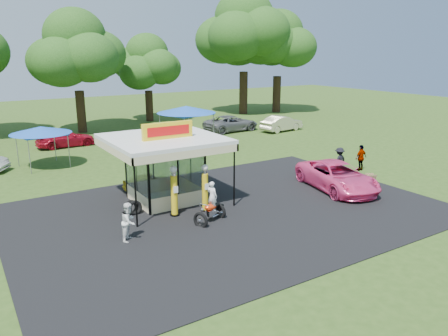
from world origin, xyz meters
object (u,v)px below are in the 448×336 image
(gas_station_kiosk, at_px, (165,168))
(bg_car_b, at_px, (66,138))
(gas_pump_left, at_px, (174,192))
(bg_car_e, at_px, (282,123))
(a_frame_sign, at_px, (370,181))
(spectator_west, at_px, (129,222))
(bg_car_c, at_px, (161,133))
(kiosk_car, at_px, (149,182))
(bg_car_d, at_px, (231,123))
(tent_west, at_px, (41,130))
(motorcycle, at_px, (211,206))
(pink_sedan, at_px, (337,176))
(spectator_east_b, at_px, (361,158))
(spectator_east_a, at_px, (339,160))
(gas_pump_right, at_px, (205,189))
(tent_east, at_px, (186,110))

(gas_station_kiosk, xyz_separation_m, bg_car_b, (-1.23, 16.44, -1.12))
(gas_pump_left, height_order, bg_car_e, gas_pump_left)
(a_frame_sign, bearing_deg, spectator_west, -161.24)
(bg_car_c, bearing_deg, kiosk_car, 137.85)
(bg_car_d, distance_m, tent_west, 18.55)
(spectator_west, bearing_deg, motorcycle, -48.86)
(gas_station_kiosk, bearing_deg, gas_pump_left, -103.87)
(kiosk_car, height_order, bg_car_c, bg_car_c)
(motorcycle, xyz_separation_m, a_frame_sign, (10.03, -0.58, -0.33))
(pink_sedan, height_order, spectator_east_b, spectator_east_b)
(spectator_east_a, xyz_separation_m, tent_west, (-15.55, 11.57, 1.65))
(gas_pump_right, xyz_separation_m, bg_car_e, (17.09, 15.02, -0.39))
(spectator_east_b, height_order, tent_east, tent_east)
(gas_pump_left, xyz_separation_m, motorcycle, (1.12, -1.50, -0.41))
(gas_station_kiosk, height_order, spectator_east_b, gas_station_kiosk)
(gas_station_kiosk, xyz_separation_m, a_frame_sign, (10.61, -4.23, -1.35))
(spectator_east_b, bearing_deg, a_frame_sign, 45.60)
(bg_car_c, bearing_deg, gas_pump_left, 143.05)
(spectator_west, bearing_deg, kiosk_car, 12.32)
(bg_car_d, distance_m, tent_east, 8.14)
(gas_pump_right, height_order, spectator_west, gas_pump_right)
(bg_car_b, relative_size, bg_car_e, 1.02)
(bg_car_c, relative_size, bg_car_d, 0.90)
(gas_station_kiosk, relative_size, spectator_east_a, 3.27)
(motorcycle, xyz_separation_m, spectator_east_a, (11.00, 2.72, 0.06))
(gas_station_kiosk, relative_size, bg_car_b, 1.18)
(gas_pump_right, bearing_deg, spectator_east_b, 5.13)
(spectator_east_a, xyz_separation_m, bg_car_b, (-12.82, 17.38, -0.16))
(bg_car_d, bearing_deg, pink_sedan, 160.80)
(kiosk_car, xyz_separation_m, spectator_west, (-3.28, -5.82, 0.33))
(gas_pump_left, height_order, tent_west, tent_west)
(motorcycle, relative_size, tent_west, 0.50)
(spectator_west, height_order, tent_west, tent_west)
(spectator_east_b, bearing_deg, kiosk_car, -17.99)
(gas_station_kiosk, relative_size, bg_car_e, 1.20)
(spectator_east_a, height_order, tent_east, tent_east)
(spectator_west, height_order, bg_car_e, spectator_west)
(spectator_east_b, bearing_deg, bg_car_e, -112.58)
(gas_pump_right, bearing_deg, bg_car_c, 72.98)
(a_frame_sign, bearing_deg, gas_station_kiosk, 179.57)
(a_frame_sign, xyz_separation_m, spectator_east_b, (2.59, 2.96, 0.41))
(a_frame_sign, bearing_deg, spectator_east_b, 70.16)
(gas_pump_left, bearing_deg, gas_pump_right, -7.70)
(a_frame_sign, xyz_separation_m, spectator_east_a, (0.97, 3.30, 0.39))
(motorcycle, bearing_deg, spectator_east_b, -12.49)
(gas_station_kiosk, relative_size, tent_west, 1.38)
(tent_east, bearing_deg, bg_car_d, 29.73)
(gas_pump_right, xyz_separation_m, bg_car_d, (12.93, 17.57, -0.37))
(gas_pump_left, distance_m, bg_car_d, 22.60)
(gas_pump_left, bearing_deg, bg_car_c, 67.81)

